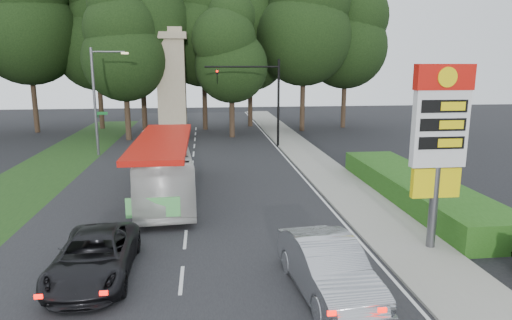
{
  "coord_description": "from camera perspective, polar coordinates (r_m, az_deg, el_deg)",
  "views": [
    {
      "loc": [
        0.83,
        -13.25,
        6.86
      ],
      "look_at": [
        3.35,
        8.57,
        2.2
      ],
      "focal_mm": 32.0,
      "sensor_mm": 36.0,
      "label": 1
    }
  ],
  "objects": [
    {
      "name": "streetlight_signs",
      "position": [
        36.2,
        -19.22,
        7.48
      ],
      "size": [
        2.75,
        0.98,
        8.0
      ],
      "color": "#59595E",
      "rests_on": "ground"
    },
    {
      "name": "transit_bus",
      "position": [
        24.25,
        -11.47,
        -0.94
      ],
      "size": [
        3.5,
        11.24,
        3.08
      ],
      "primitive_type": "imported",
      "rotation": [
        0.0,
        0.0,
        0.08
      ],
      "color": "silver",
      "rests_on": "ground"
    },
    {
      "name": "gas_station_pylon",
      "position": [
        17.56,
        21.98,
        3.21
      ],
      "size": [
        2.1,
        0.45,
        6.85
      ],
      "color": "#59595E",
      "rests_on": "ground"
    },
    {
      "name": "tree_west_mid",
      "position": [
        51.33,
        -26.84,
        16.14
      ],
      "size": [
        9.8,
        9.8,
        19.25
      ],
      "color": "#2D2116",
      "rests_on": "ground"
    },
    {
      "name": "sidewalk_right",
      "position": [
        27.25,
        9.98,
        -2.66
      ],
      "size": [
        3.0,
        80.0,
        0.12
      ],
      "primitive_type": "cube",
      "color": "gray",
      "rests_on": "ground"
    },
    {
      "name": "grass_verge_left",
      "position": [
        33.62,
        -24.34,
        -0.86
      ],
      "size": [
        5.0,
        50.0,
        0.02
      ],
      "primitive_type": "cube",
      "color": "#193814",
      "rests_on": "ground"
    },
    {
      "name": "ground",
      "position": [
        14.95,
        -9.38,
        -15.52
      ],
      "size": [
        120.0,
        120.0,
        0.0
      ],
      "primitive_type": "plane",
      "color": "black",
      "rests_on": "ground"
    },
    {
      "name": "tree_west_near",
      "position": [
        51.5,
        -19.4,
        14.84
      ],
      "size": [
        8.4,
        8.4,
        16.5
      ],
      "color": "#2D2116",
      "rests_on": "ground"
    },
    {
      "name": "suv_charcoal",
      "position": [
        16.0,
        -19.56,
        -11.29
      ],
      "size": [
        2.48,
        5.25,
        1.45
      ],
      "primitive_type": "imported",
      "rotation": [
        0.0,
        0.0,
        0.01
      ],
      "color": "black",
      "rests_on": "ground"
    },
    {
      "name": "tree_center_right",
      "position": [
        48.43,
        -6.66,
        16.83
      ],
      "size": [
        9.24,
        9.24,
        18.15
      ],
      "color": "#2D2116",
      "rests_on": "ground"
    },
    {
      "name": "sedan_silver",
      "position": [
        14.23,
        8.97,
        -13.14
      ],
      "size": [
        2.33,
        5.36,
        1.72
      ],
      "primitive_type": "imported",
      "rotation": [
        0.0,
        0.0,
        0.1
      ],
      "color": "#A0A2A8",
      "rests_on": "ground"
    },
    {
      "name": "tree_east_near",
      "position": [
        50.6,
        -0.75,
        15.17
      ],
      "size": [
        8.12,
        8.12,
        15.95
      ],
      "color": "#2D2116",
      "rests_on": "ground"
    },
    {
      "name": "road_surface",
      "position": [
        26.18,
        -8.2,
        -3.32
      ],
      "size": [
        14.0,
        80.0,
        0.02
      ],
      "primitive_type": "cube",
      "color": "black",
      "rests_on": "ground"
    },
    {
      "name": "tree_monument_left",
      "position": [
        42.84,
        -16.26,
        13.95
      ],
      "size": [
        7.28,
        7.28,
        14.3
      ],
      "color": "#2D2116",
      "rests_on": "ground"
    },
    {
      "name": "hedge",
      "position": [
        24.59,
        19.41,
        -3.47
      ],
      "size": [
        3.0,
        14.0,
        1.2
      ],
      "primitive_type": "cube",
      "color": "#204B14",
      "rests_on": "ground"
    },
    {
      "name": "traffic_signal_mast",
      "position": [
        37.63,
        0.83,
        8.64
      ],
      "size": [
        6.1,
        0.35,
        7.2
      ],
      "color": "black",
      "rests_on": "ground"
    },
    {
      "name": "tree_east_mid",
      "position": [
        47.57,
        6.05,
        17.33
      ],
      "size": [
        9.52,
        9.52,
        18.7
      ],
      "color": "#2D2116",
      "rests_on": "ground"
    },
    {
      "name": "tree_monument_right",
      "position": [
        42.85,
        -3.11,
        13.5
      ],
      "size": [
        6.72,
        6.72,
        13.2
      ],
      "color": "#2D2116",
      "rests_on": "ground"
    },
    {
      "name": "tree_far_east",
      "position": [
        50.7,
        11.25,
        15.7
      ],
      "size": [
        8.68,
        8.68,
        17.05
      ],
      "color": "#2D2116",
      "rests_on": "ground"
    },
    {
      "name": "monument",
      "position": [
        43.38,
        -10.48,
        9.46
      ],
      "size": [
        3.0,
        3.0,
        10.05
      ],
      "color": "tan",
      "rests_on": "ground"
    },
    {
      "name": "tree_center_left",
      "position": [
        46.9,
        -14.41,
        17.94
      ],
      "size": [
        10.08,
        10.08,
        19.8
      ],
      "color": "#2D2116",
      "rests_on": "ground"
    }
  ]
}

